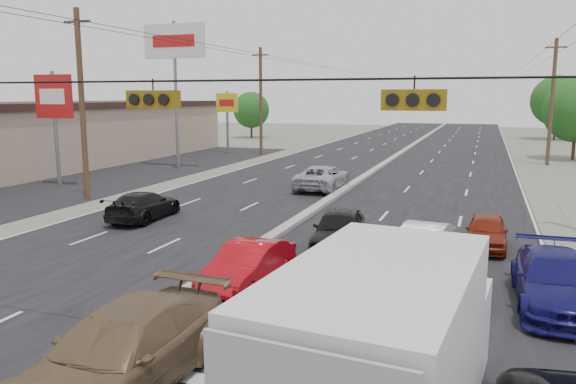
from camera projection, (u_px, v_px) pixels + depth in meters
name	position (u px, v px, depth m)	size (l,w,h in m)	color
ground	(105.00, 350.00, 12.34)	(200.00, 200.00, 0.00)	#606356
road_surface	(370.00, 174.00, 40.24)	(20.00, 160.00, 0.02)	black
center_median	(370.00, 173.00, 40.22)	(0.50, 160.00, 0.20)	gray
strip_mall	(28.00, 138.00, 43.70)	(12.00, 42.00, 4.60)	tan
parking_lot	(128.00, 172.00, 41.15)	(10.00, 42.00, 0.02)	black
utility_pole_left_b	(82.00, 104.00, 29.52)	(1.60, 0.30, 10.00)	#422D1E
utility_pole_left_c	(261.00, 101.00, 52.76)	(1.60, 0.30, 10.00)	#422D1E
utility_pole_right_c	(552.00, 101.00, 44.59)	(1.60, 0.30, 10.00)	#422D1E
traffic_signals	(149.00, 97.00, 10.96)	(25.00, 0.30, 0.54)	black
pole_sign_mid	(54.00, 103.00, 33.78)	(2.60, 0.25, 7.00)	slate
pole_sign_billboard	(175.00, 50.00, 41.63)	(5.00, 0.25, 11.00)	slate
pole_sign_far	(227.00, 108.00, 54.03)	(2.20, 0.25, 6.00)	slate
tree_left_far	(251.00, 110.00, 74.70)	(4.80, 4.80, 6.12)	#382619
tree_right_far	(557.00, 101.00, 71.37)	(6.40, 6.40, 8.16)	#382619
box_truck	(389.00, 359.00, 8.27)	(2.88, 6.69, 3.30)	black
tan_sedan	(122.00, 353.00, 10.49)	(2.18, 5.36, 1.56)	brown
red_sedan	(248.00, 267.00, 16.16)	(1.41, 4.03, 1.33)	#A70A12
queue_car_a	(339.00, 230.00, 20.30)	(1.76, 4.37, 1.49)	black
queue_car_b	(422.00, 246.00, 18.42)	(1.39, 4.00, 1.32)	silver
queue_car_d	(555.00, 282.00, 14.71)	(1.99, 4.89, 1.42)	#141159
queue_car_e	(486.00, 232.00, 20.52)	(1.44, 3.57, 1.22)	maroon
oncoming_near	(144.00, 206.00, 25.26)	(1.79, 4.41, 1.28)	black
oncoming_far	(322.00, 178.00, 33.40)	(2.40, 5.20, 1.45)	#A8A9AF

